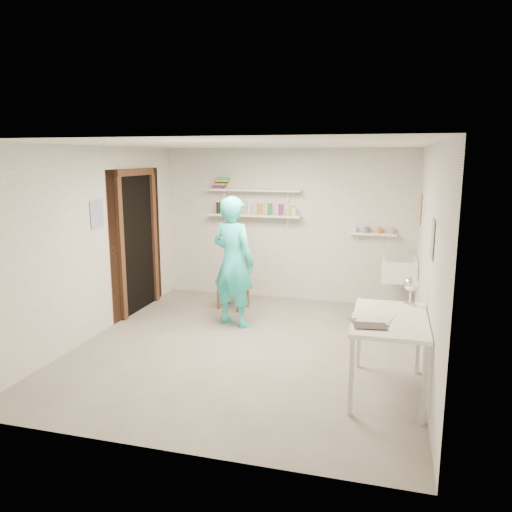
% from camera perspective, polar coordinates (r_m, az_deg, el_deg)
% --- Properties ---
extents(floor, '(4.00, 4.50, 0.02)m').
position_cam_1_polar(floor, '(6.14, -1.00, -10.46)').
color(floor, slate).
rests_on(floor, ground).
extents(ceiling, '(4.00, 4.50, 0.02)m').
position_cam_1_polar(ceiling, '(5.71, -1.08, 12.74)').
color(ceiling, silver).
rests_on(ceiling, wall_back).
extents(wall_back, '(4.00, 0.02, 2.40)m').
position_cam_1_polar(wall_back, '(7.97, 3.52, 3.58)').
color(wall_back, silver).
rests_on(wall_back, ground).
extents(wall_front, '(4.00, 0.02, 2.40)m').
position_cam_1_polar(wall_front, '(3.74, -10.80, -5.43)').
color(wall_front, silver).
rests_on(wall_front, ground).
extents(wall_left, '(0.02, 4.50, 2.40)m').
position_cam_1_polar(wall_left, '(6.64, -17.93, 1.51)').
color(wall_left, silver).
rests_on(wall_left, ground).
extents(wall_right, '(0.02, 4.50, 2.40)m').
position_cam_1_polar(wall_right, '(5.59, 19.15, -0.32)').
color(wall_right, silver).
rests_on(wall_right, ground).
extents(doorway_recess, '(0.02, 0.90, 2.00)m').
position_cam_1_polar(doorway_recess, '(7.55, -13.40, 1.33)').
color(doorway_recess, black).
rests_on(doorway_recess, wall_left).
extents(corridor_box, '(1.40, 1.50, 2.10)m').
position_cam_1_polar(corridor_box, '(7.91, -17.94, 1.89)').
color(corridor_box, brown).
rests_on(corridor_box, ground).
extents(door_lintel, '(0.06, 1.05, 0.10)m').
position_cam_1_polar(door_lintel, '(7.44, -13.63, 9.31)').
color(door_lintel, brown).
rests_on(door_lintel, wall_left).
extents(door_jamb_near, '(0.06, 0.10, 2.00)m').
position_cam_1_polar(door_jamb_near, '(7.12, -15.17, 0.65)').
color(door_jamb_near, brown).
rests_on(door_jamb_near, ground).
extents(door_jamb_far, '(0.06, 0.10, 2.00)m').
position_cam_1_polar(door_jamb_far, '(7.98, -11.57, 1.93)').
color(door_jamb_far, brown).
rests_on(door_jamb_far, ground).
extents(shelf_lower, '(1.50, 0.22, 0.03)m').
position_cam_1_polar(shelf_lower, '(7.94, -0.20, 4.66)').
color(shelf_lower, white).
rests_on(shelf_lower, wall_back).
extents(shelf_upper, '(1.50, 0.22, 0.03)m').
position_cam_1_polar(shelf_upper, '(7.91, -0.21, 7.54)').
color(shelf_upper, white).
rests_on(shelf_upper, wall_back).
extents(ledge_shelf, '(0.70, 0.14, 0.03)m').
position_cam_1_polar(ledge_shelf, '(7.73, 13.22, 2.47)').
color(ledge_shelf, white).
rests_on(ledge_shelf, wall_back).
extents(poster_left, '(0.01, 0.28, 0.36)m').
position_cam_1_polar(poster_left, '(6.63, -17.72, 4.56)').
color(poster_left, '#334C7F').
rests_on(poster_left, wall_left).
extents(poster_right_a, '(0.01, 0.34, 0.42)m').
position_cam_1_polar(poster_right_a, '(7.32, 18.27, 5.11)').
color(poster_right_a, '#995933').
rests_on(poster_right_a, wall_right).
extents(poster_right_b, '(0.01, 0.30, 0.38)m').
position_cam_1_polar(poster_right_b, '(5.00, 19.51, 1.84)').
color(poster_right_b, '#3F724C').
rests_on(poster_right_b, wall_right).
extents(belfast_sink, '(0.48, 0.60, 0.30)m').
position_cam_1_polar(belfast_sink, '(7.35, 16.05, -1.47)').
color(belfast_sink, white).
rests_on(belfast_sink, wall_right).
extents(man, '(0.75, 0.61, 1.76)m').
position_cam_1_polar(man, '(6.70, -2.60, -0.65)').
color(man, '#2AD4D3').
rests_on(man, ground).
extents(wall_clock, '(0.31, 0.14, 0.32)m').
position_cam_1_polar(wall_clock, '(6.86, -2.69, 2.13)').
color(wall_clock, beige).
rests_on(wall_clock, man).
extents(wooden_chair, '(0.47, 0.46, 0.85)m').
position_cam_1_polar(wooden_chair, '(7.54, -2.64, -2.88)').
color(wooden_chair, brown).
rests_on(wooden_chair, ground).
extents(work_table, '(0.69, 1.15, 0.77)m').
position_cam_1_polar(work_table, '(5.06, 14.85, -10.92)').
color(work_table, white).
rests_on(work_table, ground).
extents(desk_lamp, '(0.14, 0.14, 0.14)m').
position_cam_1_polar(desk_lamp, '(5.32, 17.29, -3.10)').
color(desk_lamp, white).
rests_on(desk_lamp, work_table).
extents(spray_cans, '(1.29, 0.06, 0.17)m').
position_cam_1_polar(spray_cans, '(7.93, -0.21, 5.38)').
color(spray_cans, black).
rests_on(spray_cans, shelf_lower).
extents(book_stack, '(0.28, 0.14, 0.17)m').
position_cam_1_polar(book_stack, '(8.06, -4.02, 8.30)').
color(book_stack, red).
rests_on(book_stack, shelf_upper).
extents(ledge_pots, '(0.48, 0.07, 0.09)m').
position_cam_1_polar(ledge_pots, '(7.73, 13.24, 2.91)').
color(ledge_pots, silver).
rests_on(ledge_pots, ledge_shelf).
extents(papers, '(0.30, 0.22, 0.02)m').
position_cam_1_polar(papers, '(4.93, 15.08, -6.68)').
color(papers, silver).
rests_on(papers, work_table).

